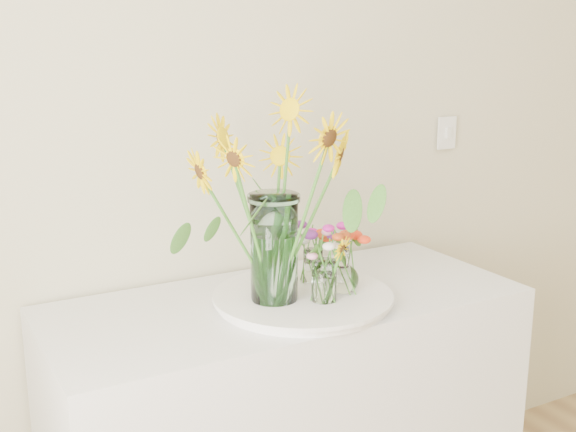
# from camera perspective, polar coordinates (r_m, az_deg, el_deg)

# --- Properties ---
(tray) EXTENTS (0.49, 0.49, 0.02)m
(tray) POSITION_cam_1_polar(r_m,az_deg,el_deg) (2.09, 1.18, -6.61)
(tray) COLOR white
(tray) RESTS_ON counter
(mason_jar) EXTENTS (0.14, 0.14, 0.31)m
(mason_jar) POSITION_cam_1_polar(r_m,az_deg,el_deg) (1.99, -1.11, -2.55)
(mason_jar) COLOR silver
(mason_jar) RESTS_ON tray
(sunflower_bouquet) EXTENTS (0.74, 0.74, 0.59)m
(sunflower_bouquet) POSITION_cam_1_polar(r_m,az_deg,el_deg) (1.96, -1.13, 1.37)
(sunflower_bouquet) COLOR yellow
(sunflower_bouquet) RESTS_ON tray
(small_vase_a) EXTENTS (0.09, 0.09, 0.12)m
(small_vase_a) POSITION_cam_1_polar(r_m,az_deg,el_deg) (2.01, 2.86, -5.20)
(small_vase_a) COLOR white
(small_vase_a) RESTS_ON tray
(wildflower_posy_a) EXTENTS (0.20, 0.20, 0.21)m
(wildflower_posy_a) POSITION_cam_1_polar(r_m,az_deg,el_deg) (2.00, 2.88, -3.97)
(wildflower_posy_a) COLOR #F53715
(wildflower_posy_a) RESTS_ON tray
(small_vase_b) EXTENTS (0.11, 0.11, 0.14)m
(small_vase_b) POSITION_cam_1_polar(r_m,az_deg,el_deg) (2.09, 4.34, -4.26)
(small_vase_b) COLOR white
(small_vase_b) RESTS_ON tray
(wildflower_posy_b) EXTENTS (0.20, 0.20, 0.23)m
(wildflower_posy_b) POSITION_cam_1_polar(r_m,az_deg,el_deg) (2.08, 4.36, -3.08)
(wildflower_posy_b) COLOR #F53715
(wildflower_posy_b) RESTS_ON tray
(small_vase_c) EXTENTS (0.07, 0.07, 0.10)m
(small_vase_c) POSITION_cam_1_polar(r_m,az_deg,el_deg) (2.17, 1.99, -3.98)
(small_vase_c) COLOR white
(small_vase_c) RESTS_ON tray
(wildflower_posy_c) EXTENTS (0.17, 0.17, 0.19)m
(wildflower_posy_c) POSITION_cam_1_polar(r_m,az_deg,el_deg) (2.16, 2.00, -2.84)
(wildflower_posy_c) COLOR #F53715
(wildflower_posy_c) RESTS_ON tray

